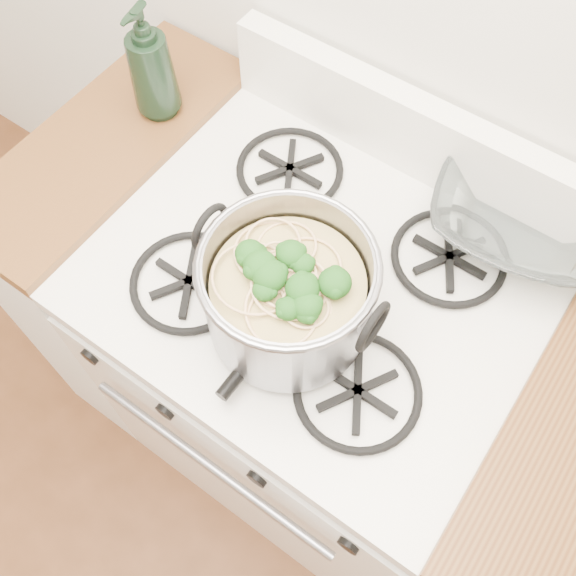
# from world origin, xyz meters

# --- Properties ---
(gas_range) EXTENTS (0.76, 0.66, 0.92)m
(gas_range) POSITION_xyz_m (0.00, 1.26, 0.44)
(gas_range) COLOR white
(gas_range) RESTS_ON ground
(counter_left) EXTENTS (0.25, 0.65, 0.92)m
(counter_left) POSITION_xyz_m (-0.51, 1.26, 0.46)
(counter_left) COLOR silver
(counter_left) RESTS_ON ground
(stock_pot) EXTENTS (0.30, 0.27, 0.18)m
(stock_pot) POSITION_xyz_m (0.01, 1.15, 1.01)
(stock_pot) COLOR gray
(stock_pot) RESTS_ON gas_range
(spatula) EXTENTS (0.29, 0.31, 0.02)m
(spatula) POSITION_xyz_m (0.01, 1.23, 0.94)
(spatula) COLOR black
(spatula) RESTS_ON gas_range
(glass_bowl) EXTENTS (0.14, 0.14, 0.03)m
(glass_bowl) POSITION_xyz_m (0.24, 1.54, 0.94)
(glass_bowl) COLOR white
(glass_bowl) RESTS_ON gas_range
(bottle) EXTENTS (0.10, 0.10, 0.23)m
(bottle) POSITION_xyz_m (-0.46, 1.39, 1.04)
(bottle) COLOR black
(bottle) RESTS_ON counter_left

